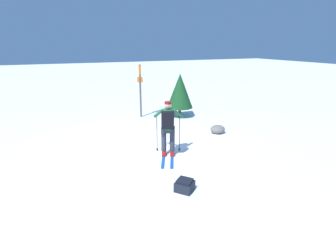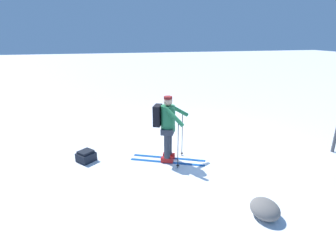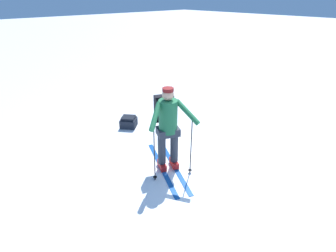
# 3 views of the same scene
# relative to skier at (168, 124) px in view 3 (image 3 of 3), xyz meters

# --- Properties ---
(ground_plane) EXTENTS (80.00, 80.00, 0.00)m
(ground_plane) POSITION_rel_skier_xyz_m (-0.66, 0.79, -0.94)
(ground_plane) COLOR white
(skier) EXTENTS (1.13, 1.81, 1.63)m
(skier) POSITION_rel_skier_xyz_m (0.00, 0.00, 0.00)
(skier) COLOR #144C9E
(skier) RESTS_ON ground_plane
(dropped_backpack) EXTENTS (0.53, 0.53, 0.28)m
(dropped_backpack) POSITION_rel_skier_xyz_m (-0.44, -1.95, -0.81)
(dropped_backpack) COLOR black
(dropped_backpack) RESTS_ON ground_plane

